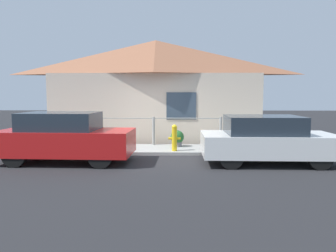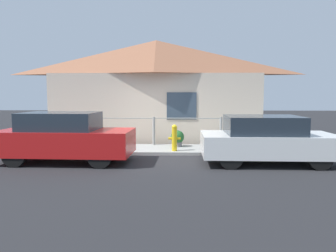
{
  "view_description": "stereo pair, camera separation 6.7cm",
  "coord_description": "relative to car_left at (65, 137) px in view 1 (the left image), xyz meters",
  "views": [
    {
      "loc": [
        0.74,
        -10.06,
        1.88
      ],
      "look_at": [
        0.55,
        0.3,
        0.9
      ],
      "focal_mm": 35.0,
      "sensor_mm": 36.0,
      "label": 1
    },
    {
      "loc": [
        0.81,
        -10.06,
        1.88
      ],
      "look_at": [
        0.55,
        0.3,
        0.9
      ],
      "focal_mm": 35.0,
      "sensor_mm": 36.0,
      "label": 2
    }
  ],
  "objects": [
    {
      "name": "sidewalk",
      "position": [
        2.3,
        1.94,
        -0.66
      ],
      "size": [
        24.0,
        1.74,
        0.1
      ],
      "color": "#9E9E99",
      "rests_on": "ground_plane"
    },
    {
      "name": "fire_hydrant",
      "position": [
        3.05,
        1.38,
        -0.16
      ],
      "size": [
        0.39,
        0.17,
        0.85
      ],
      "color": "yellow",
      "rests_on": "sidewalk"
    },
    {
      "name": "house",
      "position": [
        2.3,
        4.16,
        2.48
      ],
      "size": [
        8.45,
        2.23,
        4.05
      ],
      "color": "beige",
      "rests_on": "ground_plane"
    },
    {
      "name": "car_left",
      "position": [
        0.0,
        0.0,
        0.0
      ],
      "size": [
        3.73,
        1.74,
        1.4
      ],
      "rotation": [
        0.0,
        0.0,
        -0.04
      ],
      "color": "red",
      "rests_on": "ground_plane"
    },
    {
      "name": "potted_plant_by_fence",
      "position": [
        0.71,
        2.09,
        -0.3
      ],
      "size": [
        0.42,
        0.42,
        0.57
      ],
      "color": "slate",
      "rests_on": "sidewalk"
    },
    {
      "name": "car_right",
      "position": [
        5.59,
        -0.0,
        -0.04
      ],
      "size": [
        3.64,
        1.84,
        1.31
      ],
      "rotation": [
        0.0,
        0.0,
        -0.02
      ],
      "color": "white",
      "rests_on": "ground_plane"
    },
    {
      "name": "fence",
      "position": [
        2.3,
        2.66,
        -0.05
      ],
      "size": [
        4.9,
        0.1,
        1.01
      ],
      "color": "#999993",
      "rests_on": "sidewalk"
    },
    {
      "name": "potted_plant_near_hydrant",
      "position": [
        3.15,
        2.26,
        -0.31
      ],
      "size": [
        0.46,
        0.46,
        0.56
      ],
      "color": "slate",
      "rests_on": "sidewalk"
    },
    {
      "name": "ground_plane",
      "position": [
        2.3,
        1.07,
        -0.71
      ],
      "size": [
        60.0,
        60.0,
        0.0
      ],
      "primitive_type": "plane",
      "color": "#262628"
    }
  ]
}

